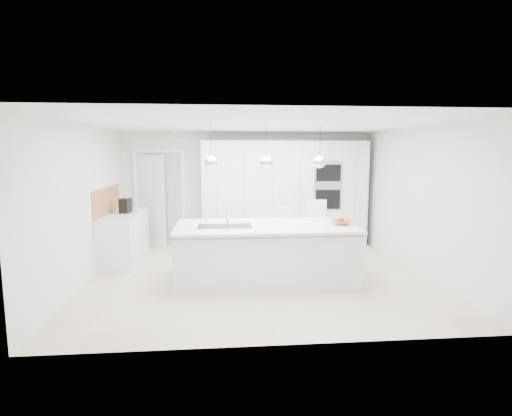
{
  "coord_description": "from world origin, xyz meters",
  "views": [
    {
      "loc": [
        -0.61,
        -6.48,
        2.03
      ],
      "look_at": [
        0.0,
        0.3,
        1.1
      ],
      "focal_mm": 28.0,
      "sensor_mm": 36.0,
      "label": 1
    }
  ],
  "objects": [
    {
      "name": "island_tap",
      "position": [
        -0.5,
        -0.1,
        1.05
      ],
      "size": [
        0.02,
        0.02,
        0.3
      ],
      "primitive_type": "cylinder",
      "color": "white",
      "rests_on": "island_worktop"
    },
    {
      "name": "bar_stool_right",
      "position": [
        1.17,
        0.58,
        0.59
      ],
      "size": [
        0.44,
        0.58,
        1.17
      ],
      "primitive_type": null,
      "rotation": [
        0.0,
        0.0,
        -0.11
      ],
      "color": "white",
      "rests_on": "floor"
    },
    {
      "name": "floor",
      "position": [
        0.0,
        0.0,
        0.0
      ],
      "size": [
        5.5,
        5.5,
        0.0
      ],
      "primitive_type": "plane",
      "color": "beige",
      "rests_on": "ground"
    },
    {
      "name": "island_base",
      "position": [
        0.1,
        -0.3,
        0.43
      ],
      "size": [
        2.8,
        1.2,
        0.86
      ],
      "primitive_type": "cube",
      "color": "white",
      "rests_on": "floor"
    },
    {
      "name": "island_worktop",
      "position": [
        0.1,
        -0.25,
        0.88
      ],
      "size": [
        2.84,
        1.4,
        0.04
      ],
      "primitive_type": "cube",
      "color": "white",
      "rests_on": "island_base"
    },
    {
      "name": "doorway_frame",
      "position": [
        -1.95,
        2.47,
        1.02
      ],
      "size": [
        1.11,
        0.08,
        2.13
      ],
      "primitive_type": null,
      "color": "white",
      "rests_on": "floor"
    },
    {
      "name": "bar_stool_left",
      "position": [
        0.6,
        0.67,
        0.53
      ],
      "size": [
        0.42,
        0.54,
        1.06
      ],
      "primitive_type": null,
      "rotation": [
        0.0,
        0.0,
        0.16
      ],
      "color": "white",
      "rests_on": "floor"
    },
    {
      "name": "ceiling",
      "position": [
        0.0,
        0.0,
        2.5
      ],
      "size": [
        5.5,
        5.5,
        0.0
      ],
      "primitive_type": "plane",
      "rotation": [
        3.14,
        0.0,
        0.0
      ],
      "color": "white",
      "rests_on": "wall_back"
    },
    {
      "name": "pendant_mid",
      "position": [
        0.1,
        -0.3,
        1.9
      ],
      "size": [
        0.2,
        0.2,
        0.2
      ],
      "primitive_type": "sphere",
      "color": "white",
      "rests_on": "ceiling"
    },
    {
      "name": "tall_cabinets",
      "position": [
        0.8,
        2.2,
        1.15
      ],
      "size": [
        3.6,
        0.6,
        2.3
      ],
      "primitive_type": "cube",
      "color": "white",
      "rests_on": "floor"
    },
    {
      "name": "banana_bunch",
      "position": [
        1.36,
        -0.29,
        1.0
      ],
      "size": [
        0.21,
        0.15,
        0.19
      ],
      "primitive_type": "torus",
      "rotation": [
        1.22,
        0.0,
        0.35
      ],
      "color": "gold",
      "rests_on": "fruit_bowl"
    },
    {
      "name": "left_base_cabinets",
      "position": [
        -2.45,
        1.2,
        0.43
      ],
      "size": [
        0.6,
        1.8,
        0.86
      ],
      "primitive_type": "cube",
      "color": "white",
      "rests_on": "floor"
    },
    {
      "name": "oven_stack",
      "position": [
        1.7,
        1.89,
        1.35
      ],
      "size": [
        0.62,
        0.04,
        1.05
      ],
      "primitive_type": null,
      "color": "#A5A5A8",
      "rests_on": "tall_cabinets"
    },
    {
      "name": "pendant_left",
      "position": [
        -0.75,
        -0.3,
        1.9
      ],
      "size": [
        0.2,
        0.2,
        0.2
      ],
      "primitive_type": "sphere",
      "color": "white",
      "rests_on": "ceiling"
    },
    {
      "name": "apple_c",
      "position": [
        1.34,
        -0.29,
        0.97
      ],
      "size": [
        0.07,
        0.07,
        0.07
      ],
      "primitive_type": "sphere",
      "color": "#A00B1E",
      "rests_on": "fruit_bowl"
    },
    {
      "name": "left_worktop",
      "position": [
        -2.45,
        1.2,
        0.88
      ],
      "size": [
        0.62,
        1.82,
        0.04
      ],
      "primitive_type": "cube",
      "color": "white",
      "rests_on": "left_base_cabinets"
    },
    {
      "name": "apple_b",
      "position": [
        1.3,
        -0.33,
        0.97
      ],
      "size": [
        0.08,
        0.08,
        0.08
      ],
      "primitive_type": "sphere",
      "color": "#A00B1E",
      "rests_on": "fruit_bowl"
    },
    {
      "name": "wall_back",
      "position": [
        0.0,
        2.5,
        1.25
      ],
      "size": [
        5.5,
        0.0,
        5.5
      ],
      "primitive_type": "plane",
      "rotation": [
        1.57,
        0.0,
        0.0
      ],
      "color": "silver",
      "rests_on": "ground"
    },
    {
      "name": "pendant_right",
      "position": [
        0.95,
        -0.3,
        1.9
      ],
      "size": [
        0.2,
        0.2,
        0.2
      ],
      "primitive_type": "sphere",
      "color": "white",
      "rests_on": "ceiling"
    },
    {
      "name": "island_sink",
      "position": [
        -0.55,
        -0.3,
        0.82
      ],
      "size": [
        0.84,
        0.44,
        0.18
      ],
      "primitive_type": null,
      "color": "#3F3F42",
      "rests_on": "island_worktop"
    },
    {
      "name": "wall_left",
      "position": [
        -2.75,
        0.0,
        1.25
      ],
      "size": [
        0.0,
        5.0,
        5.0
      ],
      "primitive_type": "plane",
      "rotation": [
        1.57,
        0.0,
        1.57
      ],
      "color": "silver",
      "rests_on": "ground"
    },
    {
      "name": "fruit_bowl",
      "position": [
        1.32,
        -0.31,
        0.94
      ],
      "size": [
        0.32,
        0.32,
        0.08
      ],
      "primitive_type": "imported",
      "rotation": [
        0.0,
        0.0,
        -0.0
      ],
      "color": "#AC723D",
      "rests_on": "island_worktop"
    },
    {
      "name": "apple_a",
      "position": [
        1.32,
        -0.34,
        0.97
      ],
      "size": [
        0.08,
        0.08,
        0.08
      ],
      "primitive_type": "sphere",
      "color": "#A00B1E",
      "rests_on": "fruit_bowl"
    },
    {
      "name": "radiator",
      "position": [
        -1.63,
        2.46,
        0.85
      ],
      "size": [
        0.32,
        0.04,
        1.4
      ],
      "primitive_type": null,
      "color": "white",
      "rests_on": "floor"
    },
    {
      "name": "espresso_machine",
      "position": [
        -2.43,
        1.31,
        1.04
      ],
      "size": [
        0.2,
        0.28,
        0.28
      ],
      "primitive_type": "cube",
      "rotation": [
        0.0,
        0.0,
        -0.15
      ],
      "color": "black",
      "rests_on": "left_worktop"
    },
    {
      "name": "hallway_door",
      "position": [
        -2.2,
        2.42,
        1.0
      ],
      "size": [
        0.76,
        0.38,
        2.0
      ],
      "primitive_type": "cube",
      "rotation": [
        0.0,
        0.0,
        -0.44
      ],
      "color": "white",
      "rests_on": "floor"
    },
    {
      "name": "oak_backsplash",
      "position": [
        -2.74,
        1.2,
        1.15
      ],
      "size": [
        0.02,
        1.8,
        0.5
      ],
      "primitive_type": "cube",
      "color": "#AC723D",
      "rests_on": "wall_left"
    }
  ]
}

